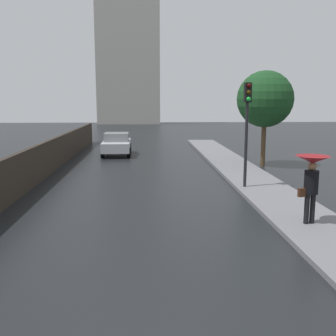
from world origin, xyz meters
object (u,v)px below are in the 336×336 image
(traffic_light, at_px, (247,115))
(street_tree_near, at_px, (265,99))
(pedestrian_with_umbrella_near, at_px, (312,172))
(car_silver_mid_road, at_px, (117,144))

(traffic_light, relative_size, street_tree_near, 0.80)
(traffic_light, xyz_separation_m, street_tree_near, (2.40, 5.74, 0.61))
(pedestrian_with_umbrella_near, relative_size, street_tree_near, 0.37)
(car_silver_mid_road, height_order, pedestrian_with_umbrella_near, pedestrian_with_umbrella_near)
(pedestrian_with_umbrella_near, bearing_deg, car_silver_mid_road, 103.09)
(car_silver_mid_road, xyz_separation_m, traffic_light, (5.85, -10.54, 2.24))
(pedestrian_with_umbrella_near, distance_m, traffic_light, 5.05)
(pedestrian_with_umbrella_near, relative_size, traffic_light, 0.47)
(traffic_light, bearing_deg, car_silver_mid_road, 119.05)
(pedestrian_with_umbrella_near, xyz_separation_m, street_tree_near, (1.78, 10.55, 1.99))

